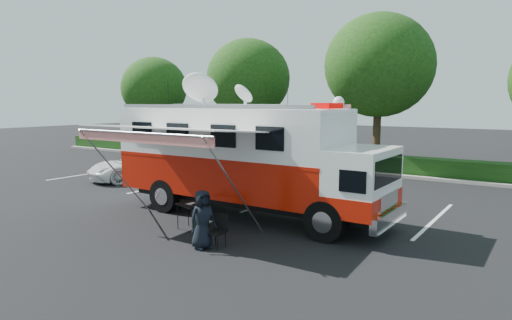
{
  "coord_description": "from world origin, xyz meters",
  "views": [
    {
      "loc": [
        8.79,
        -12.64,
        3.93
      ],
      "look_at": [
        0.0,
        0.5,
        1.9
      ],
      "focal_mm": 32.0,
      "sensor_mm": 36.0,
      "label": 1
    }
  ],
  "objects_px": {
    "command_truck": "(246,158)",
    "folding_table": "(192,206)",
    "trash_bin": "(201,218)",
    "white_suv": "(139,179)"
  },
  "relations": [
    {
      "from": "trash_bin",
      "to": "white_suv",
      "type": "bearing_deg",
      "value": 148.19
    },
    {
      "from": "command_truck",
      "to": "folding_table",
      "type": "relative_size",
      "value": 8.94
    },
    {
      "from": "command_truck",
      "to": "white_suv",
      "type": "distance_m",
      "value": 9.5
    },
    {
      "from": "command_truck",
      "to": "folding_table",
      "type": "bearing_deg",
      "value": -99.44
    },
    {
      "from": "command_truck",
      "to": "trash_bin",
      "type": "distance_m",
      "value": 2.89
    },
    {
      "from": "folding_table",
      "to": "trash_bin",
      "type": "relative_size",
      "value": 1.31
    },
    {
      "from": "command_truck",
      "to": "trash_bin",
      "type": "relative_size",
      "value": 11.75
    },
    {
      "from": "white_suv",
      "to": "folding_table",
      "type": "height_order",
      "value": "folding_table"
    },
    {
      "from": "command_truck",
      "to": "trash_bin",
      "type": "xyz_separation_m",
      "value": [
        0.02,
        -2.41,
        -1.61
      ]
    },
    {
      "from": "command_truck",
      "to": "white_suv",
      "type": "bearing_deg",
      "value": 160.89
    }
  ]
}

